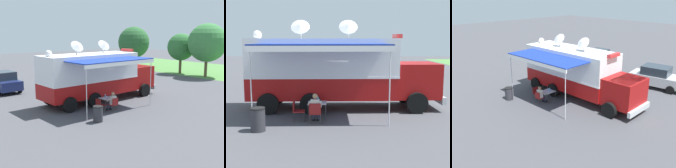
{
  "view_description": "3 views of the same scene",
  "coord_description": "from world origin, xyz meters",
  "views": [
    {
      "loc": [
        16.63,
        -11.54,
        5.06
      ],
      "look_at": [
        2.28,
        0.2,
        1.65
      ],
      "focal_mm": 45.98,
      "sensor_mm": 36.0,
      "label": 1
    },
    {
      "loc": [
        15.31,
        0.92,
        3.45
      ],
      "look_at": [
        0.26,
        0.76,
        1.28
      ],
      "focal_mm": 49.36,
      "sensor_mm": 36.0,
      "label": 2
    },
    {
      "loc": [
        13.07,
        13.01,
        7.36
      ],
      "look_at": [
        1.42,
        0.8,
        1.34
      ],
      "focal_mm": 41.46,
      "sensor_mm": 36.0,
      "label": 3
    }
  ],
  "objects": [
    {
      "name": "folding_table",
      "position": [
        2.11,
        -0.13,
        0.67
      ],
      "size": [
        0.83,
        0.83,
        0.73
      ],
      "color": "silver",
      "rests_on": "ground"
    },
    {
      "name": "command_truck",
      "position": [
        0.01,
        0.75,
        1.95
      ],
      "size": [
        5.11,
        9.57,
        4.53
      ],
      "color": "#9E0F0F",
      "rests_on": "ground"
    },
    {
      "name": "car_far_corner",
      "position": [
        -7.7,
        -3.6,
        0.88
      ],
      "size": [
        4.29,
        2.19,
        1.76
      ],
      "color": "navy",
      "rests_on": "ground"
    },
    {
      "name": "lot_stripe",
      "position": [
        -2.67,
        0.98,
        0.0
      ],
      "size": [
        0.28,
        4.8,
        0.01
      ],
      "primitive_type": "cube",
      "rotation": [
        0.0,
        0.0,
        0.03
      ],
      "color": "silver",
      "rests_on": "ground"
    },
    {
      "name": "car_behind_truck",
      "position": [
        -6.1,
        3.83,
        0.88
      ],
      "size": [
        2.54,
        4.45,
        1.76
      ],
      "color": "#B2B5BA",
      "rests_on": "ground"
    },
    {
      "name": "ground_plane",
      "position": [
        0.0,
        0.0,
        0.0
      ],
      "size": [
        100.0,
        100.0,
        0.0
      ],
      "primitive_type": "plane",
      "color": "#47474C"
    },
    {
      "name": "folding_chair_beside_table",
      "position": [
        2.48,
        -0.98,
        0.51
      ],
      "size": [
        0.5,
        0.5,
        0.87
      ],
      "color": "maroon",
      "rests_on": "ground"
    },
    {
      "name": "seated_responder",
      "position": [
        2.72,
        -0.16,
        0.65
      ],
      "size": [
        0.67,
        0.56,
        1.25
      ],
      "color": "silver",
      "rests_on": "ground"
    },
    {
      "name": "water_bottle",
      "position": [
        1.95,
        -0.11,
        0.83
      ],
      "size": [
        0.07,
        0.07,
        0.22
      ],
      "color": "#4C99D8",
      "rests_on": "folding_table"
    },
    {
      "name": "folding_chair_at_table",
      "position": [
        2.91,
        -0.15,
        0.51
      ],
      "size": [
        0.5,
        0.5,
        0.87
      ],
      "color": "maroon",
      "rests_on": "ground"
    },
    {
      "name": "trash_bin",
      "position": [
        4.0,
        -2.24,
        0.46
      ],
      "size": [
        0.57,
        0.57,
        0.91
      ],
      "color": "#2D2D33",
      "rests_on": "ground"
    }
  ]
}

